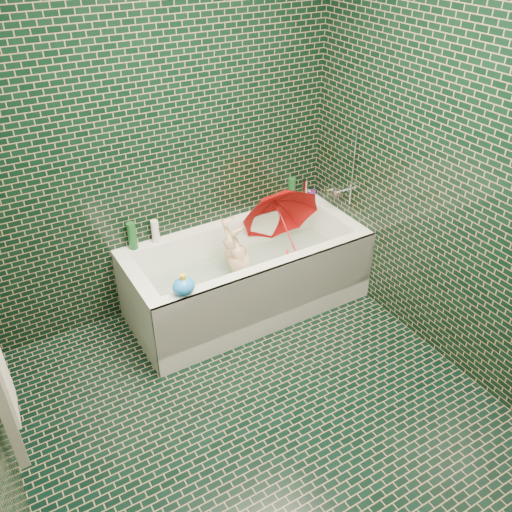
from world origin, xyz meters
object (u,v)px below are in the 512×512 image
umbrella (285,225)px  child (244,273)px  rubber_duck (286,200)px  bathtub (248,282)px  bath_toy (184,286)px

umbrella → child: bearing=-149.2°
umbrella → rubber_duck: 0.32m
child → rubber_duck: size_ratio=6.99×
umbrella → rubber_duck: (0.17, 0.26, 0.04)m
bathtub → umbrella: bearing=11.6°
child → umbrella: bearing=111.2°
child → rubber_duck: bearing=130.8°
bathtub → child: (-0.03, -0.00, 0.10)m
bathtub → rubber_duck: rubber_duck is taller
umbrella → rubber_duck: size_ratio=4.65×
bathtub → rubber_duck: size_ratio=13.97×
child → rubber_duck: 0.72m
bath_toy → child: bearing=22.2°
umbrella → bathtub: bearing=-148.9°
child → bathtub: bearing=108.3°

